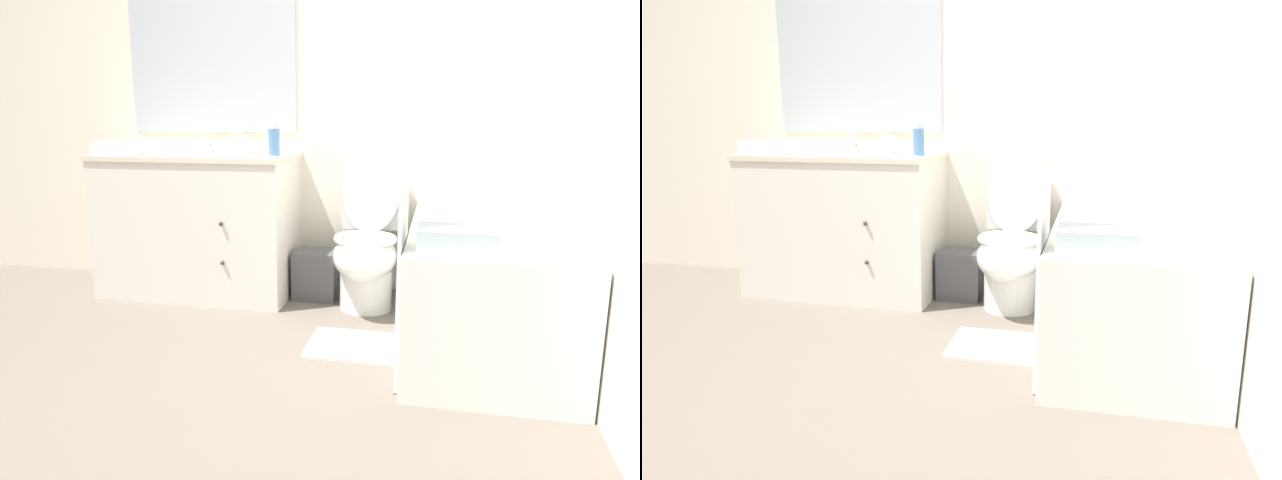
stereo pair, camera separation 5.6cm
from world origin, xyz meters
The scene contains 14 objects.
ground_plane centered at (0.00, 0.00, 0.00)m, with size 14.00×14.00×0.00m, color #6B6056.
wall_back centered at (-0.01, 1.75, 1.25)m, with size 8.00×0.06×2.50m.
wall_right centered at (1.33, 0.86, 1.25)m, with size 0.05×2.73×2.50m.
vanity_cabinet centered at (-0.72, 1.44, 0.44)m, with size 1.17×0.61×0.86m.
sink_faucet centered at (-0.72, 1.63, 0.90)m, with size 0.14×0.12×0.12m.
toilet centered at (0.32, 1.38, 0.36)m, with size 0.35×0.68×0.89m.
bathtub centered at (0.94, 0.99, 0.29)m, with size 0.71×1.48×0.58m.
shower_curtain centered at (0.57, 0.53, 0.93)m, with size 0.01×0.40×1.85m.
wastebasket centered at (0.00, 1.47, 0.15)m, with size 0.26×0.22×0.29m.
tissue_box centered at (-0.49, 1.56, 0.91)m, with size 0.11×0.12×0.12m.
soap_dispenser centered at (-0.23, 1.41, 0.94)m, with size 0.07×0.07×0.18m.
hand_towel_folded centered at (-1.13, 1.26, 0.90)m, with size 0.28×0.13×0.08m.
bath_towel_folded centered at (0.79, 0.41, 0.63)m, with size 0.30×0.22×0.09m.
bath_mat centered at (0.37, 0.76, 0.01)m, with size 0.49×0.37×0.02m.
Camera 2 is at (0.77, -1.76, 1.09)m, focal length 32.00 mm.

